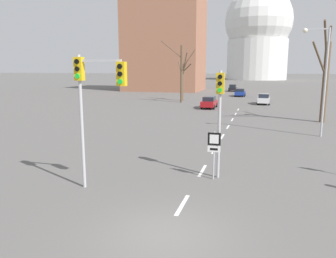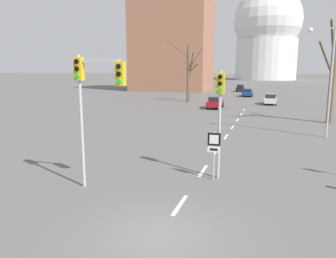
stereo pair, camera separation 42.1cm
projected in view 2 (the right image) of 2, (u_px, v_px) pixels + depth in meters
The scene contains 22 objects.
ground_plane at pixel (159, 236), 10.27m from camera, with size 800.00×800.00×0.00m, color #5E5B59.
lane_stripe_0 at pixel (180, 205), 12.57m from camera, with size 0.16×2.00×0.01m, color silver.
lane_stripe_1 at pixel (203, 171), 16.80m from camera, with size 0.16×2.00×0.01m, color silver.
lane_stripe_2 at pixel (217, 150), 21.03m from camera, with size 0.16×2.00×0.01m, color silver.
lane_stripe_3 at pixel (226, 137), 25.25m from camera, with size 0.16×2.00×0.01m, color silver.
lane_stripe_4 at pixel (233, 127), 29.48m from camera, with size 0.16×2.00×0.01m, color silver.
lane_stripe_5 at pixel (237, 120), 33.70m from camera, with size 0.16×2.00×0.01m, color silver.
lane_stripe_6 at pixel (241, 114), 37.93m from camera, with size 0.16×2.00×0.01m, color silver.
lane_stripe_7 at pixel (244, 110), 42.15m from camera, with size 0.16×2.00×0.01m, color silver.
traffic_signal_centre_tall at pixel (220, 104), 15.09m from camera, with size 0.36×0.34×5.09m.
traffic_signal_near_left at pixel (93, 88), 13.63m from camera, with size 2.26×0.34×5.74m.
route_sign_post at pixel (214, 148), 15.21m from camera, with size 0.60×0.08×2.30m.
street_lamp_right at pixel (327, 71), 24.29m from camera, with size 1.93×0.36×8.17m.
sedan_near_left at pixel (270, 99), 48.43m from camera, with size 1.80×4.25×1.57m.
sedan_near_right at pixel (240, 88), 77.05m from camera, with size 1.85×4.09×1.62m.
sedan_mid_centre at pixel (247, 92), 62.73m from camera, with size 1.93×4.53×1.48m.
sedan_far_left at pixel (215, 102), 43.64m from camera, with size 1.79×4.42×1.57m.
bare_tree_left_near at pixel (188, 71), 50.56m from camera, with size 4.93×6.62×9.39m.
bare_tree_right_near at pixel (332, 76), 31.04m from camera, with size 2.25×5.28×9.40m.
bare_tree_left_far at pixel (189, 81), 53.97m from camera, with size 2.99×3.07×6.69m.
capitol_dome at pixel (267, 33), 160.34m from camera, with size 32.64×32.64×46.11m.
apartment_block_left at pixel (172, 41), 79.08m from camera, with size 18.00×14.00×23.56m, color #9E664C.
Camera 2 is at (3.09, -8.98, 5.14)m, focal length 35.00 mm.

